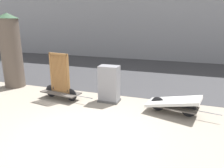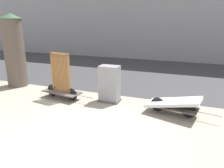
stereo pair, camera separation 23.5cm
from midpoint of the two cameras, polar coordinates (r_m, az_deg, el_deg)
ground_plane at (r=6.11m, az=-7.35°, el=-13.53°), size 60.00×60.00×0.00m
road_strip at (r=13.22m, az=9.25°, el=2.92°), size 56.00×8.86×0.01m
bike_cart_with_bedframe at (r=8.83m, az=-12.36°, el=0.24°), size 2.33×0.90×1.83m
bike_cart_with_mattress at (r=7.54m, az=16.51°, el=-4.91°), size 2.40×1.11×0.68m
utility_cabinet at (r=8.29m, az=0.15°, el=-0.27°), size 0.80×0.55×1.40m
advertising_column at (r=11.08m, az=-23.61°, el=8.11°), size 1.01×1.01×3.34m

